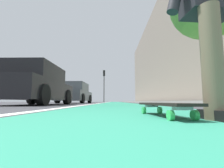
% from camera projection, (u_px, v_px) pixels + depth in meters
% --- Properties ---
extents(ground_plane, '(80.00, 80.00, 0.00)m').
position_uv_depth(ground_plane, '(118.00, 103.00, 10.43)').
color(ground_plane, '#38383D').
extents(bike_lane_paint, '(56.00, 2.20, 0.00)m').
position_uv_depth(bike_lane_paint, '(116.00, 102.00, 24.34)').
color(bike_lane_paint, '#288466').
rests_on(bike_lane_paint, ground).
extents(lane_stripe_white, '(52.00, 0.16, 0.01)m').
position_uv_depth(lane_stripe_white, '(106.00, 102.00, 20.38)').
color(lane_stripe_white, silver).
rests_on(lane_stripe_white, ground).
extents(sidewalk_curb, '(52.00, 3.20, 0.15)m').
position_uv_depth(sidewalk_curb, '(147.00, 102.00, 18.34)').
color(sidewalk_curb, '#9E9B93').
rests_on(sidewalk_curb, ground).
extents(building_facade, '(40.00, 1.20, 13.24)m').
position_uv_depth(building_facade, '(157.00, 56.00, 23.00)').
color(building_facade, gray).
rests_on(building_facade, ground).
extents(skateboard, '(0.86, 0.29, 0.11)m').
position_uv_depth(skateboard, '(164.00, 105.00, 1.37)').
color(skateboard, green).
rests_on(skateboard, ground).
extents(skater_person, '(0.48, 0.72, 1.64)m').
position_uv_depth(skater_person, '(208.00, 2.00, 1.31)').
color(skater_person, brown).
rests_on(skater_person, ground).
extents(parked_car_near, '(4.05, 1.85, 1.49)m').
position_uv_depth(parked_car_near, '(36.00, 86.00, 6.10)').
color(parked_car_near, black).
rests_on(parked_car_near, ground).
extents(parked_car_mid, '(4.09, 2.00, 1.48)m').
position_uv_depth(parked_car_mid, '(75.00, 93.00, 11.75)').
color(parked_car_mid, '#4C5156').
rests_on(parked_car_mid, ground).
extents(traffic_light, '(0.33, 0.28, 4.52)m').
position_uv_depth(traffic_light, '(104.00, 80.00, 22.53)').
color(traffic_light, '#2D2D2D').
rests_on(traffic_light, ground).
extents(street_tree_near, '(2.65, 2.65, 4.97)m').
position_uv_depth(street_tree_near, '(208.00, 2.00, 5.65)').
color(street_tree_near, brown).
rests_on(street_tree_near, ground).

